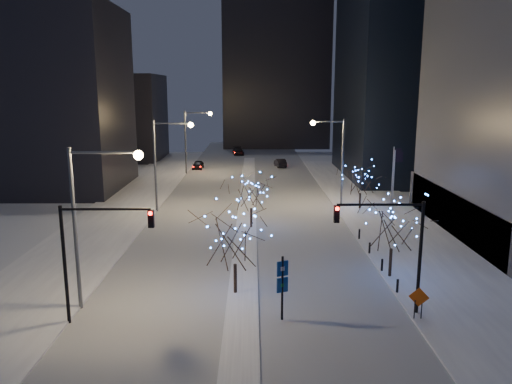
{
  "coord_description": "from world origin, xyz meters",
  "views": [
    {
      "loc": [
        0.67,
        -26.86,
        13.32
      ],
      "look_at": [
        0.92,
        13.35,
        5.0
      ],
      "focal_mm": 35.0,
      "sensor_mm": 36.0,
      "label": 1
    }
  ],
  "objects_px": {
    "holiday_tree_median_near": "(235,236)",
    "street_lamp_east": "(335,150)",
    "car_near": "(198,165)",
    "holiday_tree_plaza_far": "(361,179)",
    "street_lamp_w_near": "(91,206)",
    "traffic_signal_east": "(395,239)",
    "traffic_signal_west": "(91,245)",
    "street_lamp_w_far": "(192,133)",
    "holiday_tree_plaza_near": "(393,225)",
    "construction_sign": "(419,300)",
    "street_lamp_w_mid": "(164,153)",
    "holiday_tree_median_far": "(251,192)",
    "wayfinding_sign": "(282,281)",
    "car_far": "(238,151)",
    "car_mid": "(280,163)"
  },
  "relations": [
    {
      "from": "traffic_signal_west",
      "to": "traffic_signal_east",
      "type": "bearing_deg",
      "value": 3.29
    },
    {
      "from": "traffic_signal_east",
      "to": "street_lamp_w_near",
      "type": "bearing_deg",
      "value": 176.79
    },
    {
      "from": "car_near",
      "to": "construction_sign",
      "type": "bearing_deg",
      "value": -69.47
    },
    {
      "from": "holiday_tree_plaza_near",
      "to": "wayfinding_sign",
      "type": "relative_size",
      "value": 1.51
    },
    {
      "from": "car_near",
      "to": "construction_sign",
      "type": "height_order",
      "value": "construction_sign"
    },
    {
      "from": "traffic_signal_east",
      "to": "holiday_tree_median_near",
      "type": "xyz_separation_m",
      "value": [
        -9.44,
        3.07,
        -0.75
      ]
    },
    {
      "from": "street_lamp_w_far",
      "to": "wayfinding_sign",
      "type": "xyz_separation_m",
      "value": [
        11.31,
        -51.66,
        -4.1
      ]
    },
    {
      "from": "street_lamp_w_near",
      "to": "traffic_signal_west",
      "type": "xyz_separation_m",
      "value": [
        0.5,
        -2.0,
        -1.74
      ]
    },
    {
      "from": "construction_sign",
      "to": "street_lamp_w_far",
      "type": "bearing_deg",
      "value": 126.55
    },
    {
      "from": "street_lamp_w_mid",
      "to": "construction_sign",
      "type": "xyz_separation_m",
      "value": [
        19.24,
        -26.85,
        -5.19
      ]
    },
    {
      "from": "traffic_signal_east",
      "to": "wayfinding_sign",
      "type": "distance_m",
      "value": 7.01
    },
    {
      "from": "traffic_signal_west",
      "to": "wayfinding_sign",
      "type": "bearing_deg",
      "value": 1.83
    },
    {
      "from": "street_lamp_w_near",
      "to": "street_lamp_w_mid",
      "type": "xyz_separation_m",
      "value": [
        0.0,
        25.0,
        0.0
      ]
    },
    {
      "from": "holiday_tree_median_far",
      "to": "wayfinding_sign",
      "type": "height_order",
      "value": "holiday_tree_median_far"
    },
    {
      "from": "car_mid",
      "to": "wayfinding_sign",
      "type": "height_order",
      "value": "wayfinding_sign"
    },
    {
      "from": "street_lamp_w_near",
      "to": "car_mid",
      "type": "distance_m",
      "value": 59.17
    },
    {
      "from": "car_near",
      "to": "car_mid",
      "type": "height_order",
      "value": "car_mid"
    },
    {
      "from": "street_lamp_w_far",
      "to": "traffic_signal_west",
      "type": "relative_size",
      "value": 1.43
    },
    {
      "from": "holiday_tree_plaza_far",
      "to": "holiday_tree_plaza_near",
      "type": "bearing_deg",
      "value": -96.06
    },
    {
      "from": "holiday_tree_median_near",
      "to": "wayfinding_sign",
      "type": "xyz_separation_m",
      "value": [
        2.87,
        -3.73,
        -1.61
      ]
    },
    {
      "from": "car_mid",
      "to": "wayfinding_sign",
      "type": "bearing_deg",
      "value": 78.49
    },
    {
      "from": "holiday_tree_plaza_near",
      "to": "car_far",
      "type": "bearing_deg",
      "value": 100.62
    },
    {
      "from": "street_lamp_w_near",
      "to": "construction_sign",
      "type": "xyz_separation_m",
      "value": [
        19.24,
        -1.85,
        -5.19
      ]
    },
    {
      "from": "holiday_tree_median_near",
      "to": "wayfinding_sign",
      "type": "height_order",
      "value": "holiday_tree_median_near"
    },
    {
      "from": "street_lamp_w_far",
      "to": "car_far",
      "type": "xyz_separation_m",
      "value": [
        6.57,
        23.57,
        -5.76
      ]
    },
    {
      "from": "holiday_tree_median_near",
      "to": "street_lamp_east",
      "type": "bearing_deg",
      "value": 67.8
    },
    {
      "from": "traffic_signal_east",
      "to": "traffic_signal_west",
      "type": "bearing_deg",
      "value": -176.71
    },
    {
      "from": "street_lamp_w_far",
      "to": "construction_sign",
      "type": "relative_size",
      "value": 5.21
    },
    {
      "from": "traffic_signal_west",
      "to": "traffic_signal_east",
      "type": "relative_size",
      "value": 1.0
    },
    {
      "from": "car_mid",
      "to": "holiday_tree_median_far",
      "type": "height_order",
      "value": "holiday_tree_median_far"
    },
    {
      "from": "street_lamp_w_far",
      "to": "car_near",
      "type": "relative_size",
      "value": 2.41
    },
    {
      "from": "street_lamp_w_mid",
      "to": "car_far",
      "type": "xyz_separation_m",
      "value": [
        6.57,
        48.57,
        -5.76
      ]
    },
    {
      "from": "traffic_signal_east",
      "to": "street_lamp_w_mid",
      "type": "bearing_deg",
      "value": 124.51
    },
    {
      "from": "street_lamp_w_near",
      "to": "holiday_tree_median_near",
      "type": "bearing_deg",
      "value": 13.78
    },
    {
      "from": "traffic_signal_west",
      "to": "car_mid",
      "type": "distance_m",
      "value": 60.85
    },
    {
      "from": "holiday_tree_median_far",
      "to": "wayfinding_sign",
      "type": "xyz_separation_m",
      "value": [
        1.87,
        -19.62,
        -1.24
      ]
    },
    {
      "from": "car_near",
      "to": "holiday_tree_plaza_far",
      "type": "xyz_separation_m",
      "value": [
        21.35,
        -29.21,
        2.75
      ]
    },
    {
      "from": "street_lamp_w_mid",
      "to": "car_mid",
      "type": "height_order",
      "value": "street_lamp_w_mid"
    },
    {
      "from": "car_far",
      "to": "holiday_tree_median_near",
      "type": "bearing_deg",
      "value": -95.56
    },
    {
      "from": "holiday_tree_plaza_near",
      "to": "street_lamp_east",
      "type": "bearing_deg",
      "value": 91.04
    },
    {
      "from": "street_lamp_w_near",
      "to": "traffic_signal_east",
      "type": "xyz_separation_m",
      "value": [
        17.88,
        -1.0,
        -1.74
      ]
    },
    {
      "from": "car_far",
      "to": "wayfinding_sign",
      "type": "distance_m",
      "value": 75.4
    },
    {
      "from": "wayfinding_sign",
      "to": "construction_sign",
      "type": "distance_m",
      "value": 8.01
    },
    {
      "from": "street_lamp_w_near",
      "to": "traffic_signal_west",
      "type": "relative_size",
      "value": 1.43
    },
    {
      "from": "holiday_tree_median_near",
      "to": "holiday_tree_plaza_near",
      "type": "bearing_deg",
      "value": 14.65
    },
    {
      "from": "street_lamp_east",
      "to": "holiday_tree_plaza_far",
      "type": "xyz_separation_m",
      "value": [
        2.62,
        -2.29,
        -2.99
      ]
    },
    {
      "from": "construction_sign",
      "to": "holiday_tree_plaza_far",
      "type": "bearing_deg",
      "value": 101.21
    },
    {
      "from": "street_lamp_w_near",
      "to": "holiday_tree_plaza_far",
      "type": "height_order",
      "value": "street_lamp_w_near"
    },
    {
      "from": "holiday_tree_plaza_near",
      "to": "construction_sign",
      "type": "height_order",
      "value": "holiday_tree_plaza_near"
    },
    {
      "from": "street_lamp_w_far",
      "to": "holiday_tree_median_far",
      "type": "distance_m",
      "value": 33.53
    }
  ]
}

